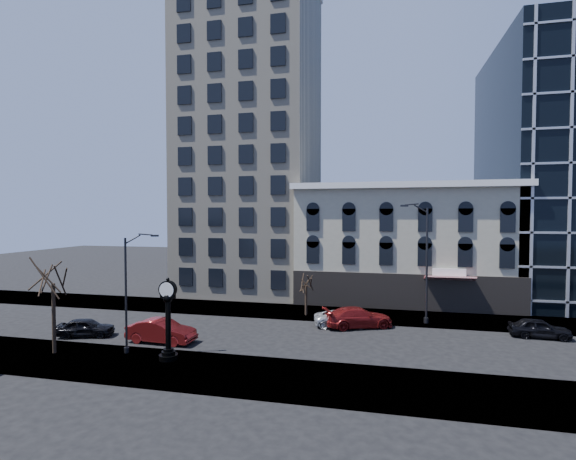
% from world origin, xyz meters
% --- Properties ---
extents(ground, '(160.00, 160.00, 0.00)m').
position_xyz_m(ground, '(0.00, 0.00, 0.00)').
color(ground, black).
rests_on(ground, ground).
extents(sidewalk_far, '(160.00, 6.00, 0.12)m').
position_xyz_m(sidewalk_far, '(0.00, 8.00, 0.06)').
color(sidewalk_far, gray).
rests_on(sidewalk_far, ground).
extents(sidewalk_near, '(160.00, 6.00, 0.12)m').
position_xyz_m(sidewalk_near, '(0.00, -8.00, 0.06)').
color(sidewalk_near, gray).
rests_on(sidewalk_near, ground).
extents(cream_tower, '(15.90, 15.40, 42.50)m').
position_xyz_m(cream_tower, '(-6.11, 18.88, 19.32)').
color(cream_tower, beige).
rests_on(cream_tower, ground).
extents(victorian_row, '(22.60, 11.19, 12.50)m').
position_xyz_m(victorian_row, '(12.00, 15.89, 6.00)').
color(victorian_row, '#B0AA91').
rests_on(victorian_row, ground).
extents(street_clock, '(1.18, 1.18, 5.21)m').
position_xyz_m(street_clock, '(-3.28, -6.86, 2.48)').
color(street_clock, black).
rests_on(street_clock, sidewalk_near).
extents(street_lamp_near, '(2.02, 0.89, 8.09)m').
position_xyz_m(street_lamp_near, '(-6.09, -6.10, 6.23)').
color(street_lamp_near, black).
rests_on(street_lamp_near, sidewalk_near).
extents(street_lamp_far, '(2.68, 0.59, 10.34)m').
position_xyz_m(street_lamp_far, '(12.78, 6.08, 7.93)').
color(street_lamp_far, black).
rests_on(street_lamp_far, sidewalk_far).
extents(bare_tree_near, '(4.35, 4.35, 7.46)m').
position_xyz_m(bare_tree_near, '(-11.31, -7.39, 5.76)').
color(bare_tree_near, '#312418').
rests_on(bare_tree_near, sidewalk_near).
extents(bare_tree_far, '(2.52, 2.52, 4.33)m').
position_xyz_m(bare_tree_far, '(3.07, 6.73, 3.38)').
color(bare_tree_far, '#312418').
rests_on(bare_tree_far, sidewalk_far).
extents(car_near_a, '(4.42, 2.80, 1.40)m').
position_xyz_m(car_near_a, '(-12.16, -3.33, 0.70)').
color(car_near_a, black).
rests_on(car_near_a, ground).
extents(car_near_b, '(5.09, 1.93, 1.66)m').
position_xyz_m(car_near_b, '(-5.77, -3.36, 0.83)').
color(car_near_b, maroon).
rests_on(car_near_b, ground).
extents(car_far_a, '(5.07, 3.12, 1.31)m').
position_xyz_m(car_far_a, '(6.68, 3.92, 0.66)').
color(car_far_a, '#A5A8AD').
rests_on(car_far_a, ground).
extents(car_far_b, '(6.13, 4.37, 1.65)m').
position_xyz_m(car_far_b, '(7.96, 3.97, 0.82)').
color(car_far_b, maroon).
rests_on(car_far_b, ground).
extents(car_far_c, '(4.31, 1.93, 1.44)m').
position_xyz_m(car_far_c, '(21.48, 4.05, 0.72)').
color(car_far_c, black).
rests_on(car_far_c, ground).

